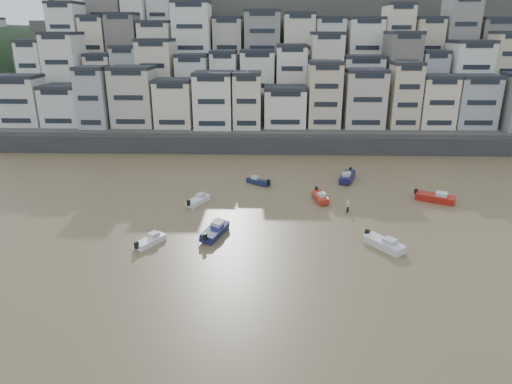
{
  "coord_description": "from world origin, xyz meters",
  "views": [
    {
      "loc": [
        8.07,
        -25.29,
        23.76
      ],
      "look_at": [
        6.47,
        30.0,
        4.0
      ],
      "focal_mm": 32.0,
      "sensor_mm": 36.0,
      "label": 1
    }
  ],
  "objects_px": {
    "boat_g": "(435,196)",
    "boat_j": "(150,240)",
    "boat_b": "(384,242)",
    "boat_i": "(347,176)",
    "boat_c": "(215,230)",
    "boat_e": "(320,196)",
    "boat_h": "(258,181)",
    "boat_f": "(198,199)",
    "person_pink": "(348,206)"
  },
  "relations": [
    {
      "from": "boat_b",
      "to": "boat_e",
      "type": "height_order",
      "value": "boat_b"
    },
    {
      "from": "boat_g",
      "to": "boat_e",
      "type": "xyz_separation_m",
      "value": [
        -16.76,
        -0.18,
        -0.14
      ]
    },
    {
      "from": "boat_c",
      "to": "person_pink",
      "type": "xyz_separation_m",
      "value": [
        17.39,
        8.22,
        0.08
      ]
    },
    {
      "from": "boat_f",
      "to": "boat_i",
      "type": "distance_m",
      "value": 25.8
    },
    {
      "from": "boat_c",
      "to": "person_pink",
      "type": "distance_m",
      "value": 19.24
    },
    {
      "from": "boat_g",
      "to": "person_pink",
      "type": "bearing_deg",
      "value": -132.13
    },
    {
      "from": "boat_c",
      "to": "boat_b",
      "type": "distance_m",
      "value": 20.01
    },
    {
      "from": "boat_c",
      "to": "boat_e",
      "type": "xyz_separation_m",
      "value": [
        14.09,
        12.53,
        -0.12
      ]
    },
    {
      "from": "boat_b",
      "to": "boat_j",
      "type": "xyz_separation_m",
      "value": [
        -27.12,
        0.16,
        -0.15
      ]
    },
    {
      "from": "boat_f",
      "to": "boat_h",
      "type": "bearing_deg",
      "value": -15.91
    },
    {
      "from": "person_pink",
      "to": "boat_b",
      "type": "bearing_deg",
      "value": -77.46
    },
    {
      "from": "boat_h",
      "to": "person_pink",
      "type": "relative_size",
      "value": 2.52
    },
    {
      "from": "boat_h",
      "to": "person_pink",
      "type": "xyz_separation_m",
      "value": [
        12.61,
        -11.76,
        0.27
      ]
    },
    {
      "from": "boat_f",
      "to": "boat_i",
      "type": "xyz_separation_m",
      "value": [
        23.24,
        11.2,
        0.18
      ]
    },
    {
      "from": "boat_g",
      "to": "boat_h",
      "type": "distance_m",
      "value": 27.06
    },
    {
      "from": "person_pink",
      "to": "boat_e",
      "type": "bearing_deg",
      "value": 127.44
    },
    {
      "from": "boat_b",
      "to": "boat_e",
      "type": "bearing_deg",
      "value": 163.91
    },
    {
      "from": "boat_g",
      "to": "boat_j",
      "type": "distance_m",
      "value": 41.1
    },
    {
      "from": "boat_c",
      "to": "boat_e",
      "type": "distance_m",
      "value": 18.86
    },
    {
      "from": "boat_e",
      "to": "person_pink",
      "type": "relative_size",
      "value": 2.85
    },
    {
      "from": "boat_h",
      "to": "boat_b",
      "type": "bearing_deg",
      "value": 158.68
    },
    {
      "from": "boat_c",
      "to": "person_pink",
      "type": "relative_size",
      "value": 3.34
    },
    {
      "from": "boat_i",
      "to": "boat_e",
      "type": "relative_size",
      "value": 1.22
    },
    {
      "from": "boat_b",
      "to": "boat_e",
      "type": "distance_m",
      "value": 16.3
    },
    {
      "from": "boat_g",
      "to": "boat_j",
      "type": "xyz_separation_m",
      "value": [
        -38.15,
        -15.28,
        -0.21
      ]
    },
    {
      "from": "boat_b",
      "to": "boat_j",
      "type": "bearing_deg",
      "value": -127.04
    },
    {
      "from": "boat_h",
      "to": "boat_e",
      "type": "distance_m",
      "value": 11.91
    },
    {
      "from": "boat_g",
      "to": "boat_i",
      "type": "relative_size",
      "value": 0.98
    },
    {
      "from": "boat_f",
      "to": "person_pink",
      "type": "height_order",
      "value": "person_pink"
    },
    {
      "from": "boat_f",
      "to": "boat_j",
      "type": "height_order",
      "value": "boat_f"
    },
    {
      "from": "boat_j",
      "to": "boat_i",
      "type": "xyz_separation_m",
      "value": [
        26.84,
        24.72,
        0.22
      ]
    },
    {
      "from": "boat_g",
      "to": "boat_b",
      "type": "relative_size",
      "value": 1.08
    },
    {
      "from": "boat_c",
      "to": "boat_j",
      "type": "distance_m",
      "value": 7.74
    },
    {
      "from": "boat_c",
      "to": "person_pink",
      "type": "height_order",
      "value": "person_pink"
    },
    {
      "from": "boat_g",
      "to": "person_pink",
      "type": "distance_m",
      "value": 14.19
    },
    {
      "from": "boat_e",
      "to": "person_pink",
      "type": "distance_m",
      "value": 5.44
    },
    {
      "from": "boat_b",
      "to": "person_pink",
      "type": "bearing_deg",
      "value": 155.84
    },
    {
      "from": "boat_j",
      "to": "boat_g",
      "type": "bearing_deg",
      "value": -36.5
    },
    {
      "from": "boat_b",
      "to": "boat_i",
      "type": "relative_size",
      "value": 0.91
    },
    {
      "from": "boat_g",
      "to": "boat_j",
      "type": "bearing_deg",
      "value": -128.78
    },
    {
      "from": "boat_b",
      "to": "boat_f",
      "type": "bearing_deg",
      "value": -156.89
    },
    {
      "from": "boat_i",
      "to": "person_pink",
      "type": "relative_size",
      "value": 3.48
    },
    {
      "from": "boat_g",
      "to": "boat_i",
      "type": "height_order",
      "value": "boat_i"
    },
    {
      "from": "boat_e",
      "to": "boat_b",
      "type": "bearing_deg",
      "value": 11.27
    },
    {
      "from": "boat_h",
      "to": "boat_c",
      "type": "bearing_deg",
      "value": 111.68
    },
    {
      "from": "boat_b",
      "to": "boat_h",
      "type": "xyz_separation_m",
      "value": [
        -15.04,
        22.7,
        -0.15
      ]
    },
    {
      "from": "boat_i",
      "to": "boat_e",
      "type": "xyz_separation_m",
      "value": [
        -5.46,
        -9.62,
        -0.15
      ]
    },
    {
      "from": "boat_c",
      "to": "boat_h",
      "type": "relative_size",
      "value": 1.33
    },
    {
      "from": "boat_f",
      "to": "boat_g",
      "type": "relative_size",
      "value": 0.8
    },
    {
      "from": "boat_h",
      "to": "boat_i",
      "type": "bearing_deg",
      "value": -136.45
    }
  ]
}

